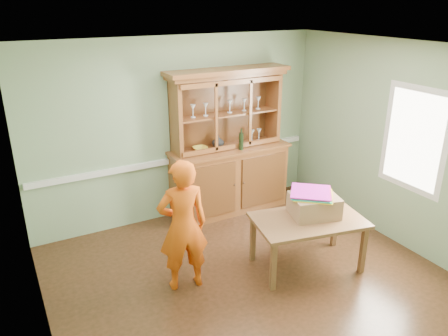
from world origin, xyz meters
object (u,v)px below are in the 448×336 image
china_hutch (229,163)px  dining_table (308,224)px  cardboard_box (314,205)px  person (183,226)px

china_hutch → dining_table: (0.08, -1.87, -0.20)m
dining_table → cardboard_box: (0.12, 0.05, 0.21)m
china_hutch → person: (-1.43, -1.51, 0.01)m
cardboard_box → person: bearing=169.3°
china_hutch → dining_table: 1.88m
cardboard_box → dining_table: bearing=-154.7°
cardboard_box → person: size_ratio=0.35×
dining_table → cardboard_box: cardboard_box is taller
dining_table → person: bearing=177.7°
dining_table → person: size_ratio=0.93×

